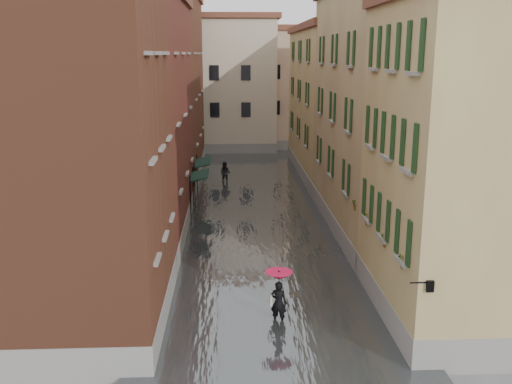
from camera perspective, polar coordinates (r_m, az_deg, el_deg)
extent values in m
plane|color=#5F5F62|center=(23.81, 1.43, -10.53)|extent=(120.00, 120.00, 0.00)
cube|color=#4D5255|center=(36.02, -0.03, -1.88)|extent=(10.00, 60.00, 0.20)
cube|color=brown|center=(20.65, -17.85, 3.92)|extent=(6.00, 8.00, 13.00)
cube|color=#5C221D|center=(31.33, -12.68, 6.91)|extent=(6.00, 14.00, 12.50)
cube|color=brown|center=(46.06, -9.54, 10.06)|extent=(6.00, 16.00, 14.00)
cube|color=#9E8151|center=(21.83, 20.58, 2.20)|extent=(6.00, 8.00, 11.50)
cube|color=tan|center=(32.01, 13.04, 7.48)|extent=(6.00, 14.00, 13.00)
cube|color=#9E8151|center=(46.64, 8.06, 8.61)|extent=(6.00, 16.00, 11.50)
cube|color=#C0B298|center=(59.77, -4.07, 10.52)|extent=(12.00, 9.00, 13.00)
cube|color=#CFAC91|center=(62.24, 4.42, 10.17)|extent=(10.00, 9.00, 12.00)
cube|color=black|center=(34.92, -5.66, 1.69)|extent=(1.09, 2.77, 0.31)
cylinder|color=black|center=(33.87, -6.57, -0.71)|extent=(0.06, 0.06, 2.80)
cylinder|color=black|center=(36.55, -6.29, 0.37)|extent=(0.06, 0.06, 2.80)
cube|color=black|center=(39.18, -5.34, 3.01)|extent=(1.09, 3.19, 0.31)
cylinder|color=black|center=(37.88, -6.16, 0.84)|extent=(0.06, 0.06, 2.80)
cylinder|color=black|center=(41.00, -5.90, 1.83)|extent=(0.06, 0.06, 2.80)
cylinder|color=black|center=(17.93, 16.07, -8.71)|extent=(0.60, 0.05, 0.05)
cube|color=black|center=(18.06, 16.96, -8.94)|extent=(0.22, 0.22, 0.35)
cube|color=beige|center=(18.06, 16.96, -8.94)|extent=(0.14, 0.14, 0.24)
cube|color=maroon|center=(19.37, 14.76, -6.76)|extent=(0.22, 0.85, 0.18)
imported|color=#265926|center=(19.23, 14.84, -5.59)|extent=(0.59, 0.51, 0.66)
cube|color=maroon|center=(21.32, 13.06, -4.76)|extent=(0.22, 0.85, 0.18)
imported|color=#265926|center=(21.19, 13.12, -3.68)|extent=(0.59, 0.51, 0.66)
cube|color=maroon|center=(23.86, 11.31, -2.69)|extent=(0.22, 0.85, 0.18)
imported|color=#265926|center=(23.74, 11.36, -1.72)|extent=(0.59, 0.51, 0.66)
cube|color=maroon|center=(25.93, 10.15, -1.32)|extent=(0.22, 0.85, 0.18)
imported|color=#265926|center=(25.83, 10.19, -0.42)|extent=(0.59, 0.51, 0.66)
imported|color=black|center=(21.36, 2.28, -11.02)|extent=(0.72, 0.59, 1.69)
cube|color=#BFB69E|center=(21.34, 1.51, -10.72)|extent=(0.08, 0.30, 0.38)
cylinder|color=black|center=(21.15, 2.29, -9.77)|extent=(0.02, 0.02, 1.00)
cone|color=#D10D3F|center=(20.93, 2.30, -8.34)|extent=(1.04, 1.04, 0.28)
imported|color=black|center=(43.57, -3.10, 1.89)|extent=(1.03, 0.91, 1.75)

